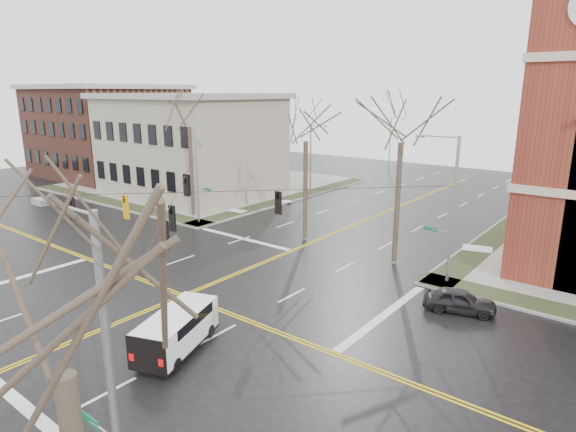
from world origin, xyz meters
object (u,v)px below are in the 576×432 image
Objects in this scene: signal_pole_ne at (450,206)px; cargo_van at (179,327)px; streetlight_north_b at (391,143)px; streetlight_north_a at (312,157)px; tree_nw_near at (306,135)px; tree_nw_far at (189,121)px; tree_se at (61,348)px; signal_pole_nw at (198,170)px; signal_pole_se at (107,379)px; parked_car_a at (460,300)px; tree_ne at (401,134)px.

signal_pole_ne is 17.35m from cargo_van.
signal_pole_ne is 42.61m from streetlight_north_b.
tree_nw_near is at bearing -56.28° from streetlight_north_a.
tree_se is (28.03, -26.70, -1.24)m from tree_nw_far.
signal_pole_nw is 36.01m from tree_se.
tree_nw_near reaches higher than tree_se.
signal_pole_nw is 1.00× the size of signal_pole_se.
parked_car_a is at bearing -8.24° from signal_pole_nw.
tree_nw_far is 21.10m from tree_ne.
parked_car_a is 22.83m from tree_se.
tree_nw_near is (10.38, 1.95, 3.49)m from signal_pole_nw.
tree_se is (15.13, -27.21, -0.62)m from tree_nw_near.
signal_pole_se is 0.72× the size of tree_nw_far.
signal_pole_ne is at bearing -9.05° from tree_nw_near.
signal_pole_ne is 0.73× the size of tree_ne.
streetlight_north_b is 66.65m from tree_se.
tree_se reaches higher than streetlight_north_a.
cargo_van is at bearing -64.55° from streetlight_north_a.
signal_pole_nw is 1.73× the size of cargo_van.
streetlight_north_b is at bearing 121.05° from signal_pole_ne.
tree_se is (2.86, -25.26, 2.87)m from signal_pole_ne.
signal_pole_ne is 22.64m from signal_pole_nw.
tree_nw_far is at bearing 117.37° from cargo_van.
tree_nw_near is at bearing -74.31° from streetlight_north_b.
signal_pole_nw is 0.72× the size of tree_nw_far.
tree_nw_near is at bearing 175.60° from tree_ne.
signal_pole_se is at bearing -80.50° from tree_ne.
signal_pole_se is at bearing -60.91° from streetlight_north_a.
signal_pole_nw is 11.12m from tree_nw_near.
cargo_van is at bearing -44.29° from signal_pole_nw.
signal_pole_ne reaches higher than cargo_van.
signal_pole_se is 35.33m from tree_nw_far.
tree_nw_near reaches higher than streetlight_north_a.
streetlight_north_b is at bearing 105.69° from tree_nw_near.
signal_pole_se is 28.02m from tree_nw_near.
tree_nw_near reaches higher than signal_pole_nw.
signal_pole_se reaches higher than streetlight_north_a.
signal_pole_nw is (-22.64, 0.00, 0.00)m from signal_pole_ne.
tree_nw_far is 12.93m from tree_nw_near.
signal_pole_se is 63.43m from streetlight_north_b.
streetlight_north_a is 23.89m from tree_ne.
tree_nw_far is 38.73m from tree_se.
signal_pole_se is 10.79m from cargo_van.
streetlight_north_a is at bearing 139.71° from tree_ne.
tree_nw_far is (-25.17, 1.44, 4.11)m from signal_pole_ne.
tree_ne is at bearing 162.00° from signal_pole_ne.
signal_pole_nw is 19.04m from tree_ne.
signal_pole_nw is 1.12× the size of streetlight_north_b.
tree_ne reaches higher than signal_pole_ne.
signal_pole_nw is at bearing -91.05° from streetlight_north_b.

